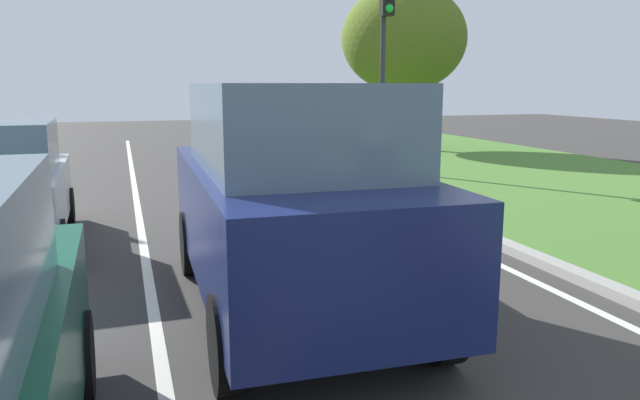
{
  "coord_description": "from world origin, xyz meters",
  "views": [
    {
      "loc": [
        -0.9,
        3.8,
        2.27
      ],
      "look_at": [
        0.84,
        9.2,
        1.2
      ],
      "focal_mm": 34.45,
      "sensor_mm": 36.0,
      "label": 1
    }
  ],
  "objects_px": {
    "car_suv_ahead": "(292,198)",
    "traffic_light_near_right": "(385,37)",
    "tree_roadside_far": "(404,39)",
    "car_hatchback_far": "(0,186)"
  },
  "relations": [
    {
      "from": "tree_roadside_far",
      "to": "traffic_light_near_right",
      "type": "bearing_deg",
      "value": -119.87
    },
    {
      "from": "car_suv_ahead",
      "to": "tree_roadside_far",
      "type": "bearing_deg",
      "value": 62.02
    },
    {
      "from": "car_suv_ahead",
      "to": "traffic_light_near_right",
      "type": "distance_m",
      "value": 10.16
    },
    {
      "from": "car_suv_ahead",
      "to": "traffic_light_near_right",
      "type": "bearing_deg",
      "value": 62.38
    },
    {
      "from": "traffic_light_near_right",
      "to": "tree_roadside_far",
      "type": "xyz_separation_m",
      "value": [
        2.97,
        5.17,
        0.36
      ]
    },
    {
      "from": "car_suv_ahead",
      "to": "tree_roadside_far",
      "type": "relative_size",
      "value": 0.81
    },
    {
      "from": "traffic_light_near_right",
      "to": "tree_roadside_far",
      "type": "height_order",
      "value": "tree_roadside_far"
    },
    {
      "from": "car_suv_ahead",
      "to": "traffic_light_near_right",
      "type": "relative_size",
      "value": 0.88
    },
    {
      "from": "car_hatchback_far",
      "to": "tree_roadside_far",
      "type": "relative_size",
      "value": 0.67
    },
    {
      "from": "car_suv_ahead",
      "to": "car_hatchback_far",
      "type": "xyz_separation_m",
      "value": [
        -3.21,
        3.59,
        -0.28
      ]
    }
  ]
}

